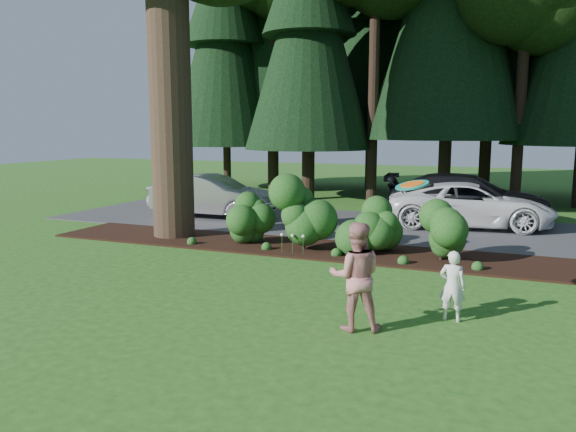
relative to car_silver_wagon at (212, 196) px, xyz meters
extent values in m
plane|color=#225518|center=(5.42, -7.13, -0.81)|extent=(80.00, 80.00, 0.00)
cube|color=black|center=(5.42, -3.88, -0.78)|extent=(16.00, 2.50, 0.05)
cube|color=#38383A|center=(5.42, 0.37, -0.79)|extent=(22.00, 6.00, 0.03)
cylinder|color=black|center=(0.82, -3.73, 5.19)|extent=(1.24, 1.24, 12.00)
sphere|color=#164A19|center=(3.42, -3.93, -0.15)|extent=(1.08, 1.08, 1.08)
cylinder|color=black|center=(3.42, -3.93, -0.66)|extent=(0.08, 0.08, 0.30)
sphere|color=#164A19|center=(5.22, -4.13, 0.13)|extent=(1.35, 1.35, 1.35)
cylinder|color=black|center=(5.22, -4.13, -0.66)|extent=(0.08, 0.08, 0.30)
sphere|color=#164A19|center=(7.02, -3.83, 0.02)|extent=(1.26, 1.26, 1.26)
cylinder|color=black|center=(7.02, -3.83, -0.66)|extent=(0.08, 0.08, 0.30)
sphere|color=#164A19|center=(8.82, -4.03, -0.09)|extent=(1.17, 1.17, 1.17)
cylinder|color=black|center=(8.82, -4.03, -0.66)|extent=(0.08, 0.08, 0.30)
cylinder|color=#164A19|center=(4.82, -4.73, -0.56)|extent=(0.01, 0.01, 0.50)
sphere|color=white|center=(4.82, -4.73, -0.29)|extent=(0.09, 0.09, 0.09)
cylinder|color=#164A19|center=(5.12, -4.73, -0.56)|extent=(0.01, 0.01, 0.50)
sphere|color=white|center=(5.12, -4.73, -0.29)|extent=(0.09, 0.09, 0.09)
cylinder|color=#164A19|center=(5.42, -4.73, -0.56)|extent=(0.01, 0.01, 0.50)
sphere|color=white|center=(5.42, -4.73, -0.29)|extent=(0.09, 0.09, 0.09)
cylinder|color=black|center=(-4.08, 6.87, 4.09)|extent=(0.50, 0.50, 9.80)
cone|color=black|center=(-4.08, 6.87, 6.89)|extent=(6.16, 6.16, 10.50)
cylinder|color=black|center=(-1.58, 7.37, 3.74)|extent=(0.50, 0.50, 9.10)
cylinder|color=black|center=(1.42, 7.87, 4.44)|extent=(0.50, 0.50, 10.50)
cone|color=black|center=(1.42, 7.87, 7.44)|extent=(6.60, 6.60, 11.25)
cylinder|color=black|center=(4.42, 6.37, 3.57)|extent=(0.50, 0.50, 8.75)
cylinder|color=black|center=(7.42, 7.37, 4.79)|extent=(0.50, 0.50, 11.20)
cylinder|color=black|center=(10.42, 8.37, 3.92)|extent=(0.50, 0.50, 9.45)
cylinder|color=black|center=(-2.58, 11.37, 4.79)|extent=(0.50, 0.50, 11.20)
cone|color=black|center=(-2.58, 11.37, 7.99)|extent=(7.04, 7.04, 12.00)
cylinder|color=black|center=(2.92, 10.87, 4.44)|extent=(0.50, 0.50, 10.50)
cone|color=black|center=(2.92, 10.87, 7.44)|extent=(6.60, 6.60, 11.25)
cylinder|color=black|center=(8.92, 11.87, 5.14)|extent=(0.50, 0.50, 11.90)
cone|color=black|center=(8.92, 11.87, 8.54)|extent=(7.48, 7.48, 12.75)
imported|color=#A6A6AB|center=(0.00, 0.00, 0.00)|extent=(4.75, 1.73, 1.55)
imported|color=silver|center=(9.09, 1.32, -0.04)|extent=(5.60, 3.15, 1.48)
imported|color=black|center=(8.85, 2.67, 0.06)|extent=(5.96, 2.94, 1.66)
imported|color=white|center=(9.54, -8.41, -0.19)|extent=(0.46, 0.30, 1.23)
imported|color=#AF1917|center=(8.11, -9.45, 0.09)|extent=(1.05, 0.93, 1.79)
cylinder|color=teal|center=(8.80, -8.44, 1.52)|extent=(0.58, 0.57, 0.21)
cylinder|color=orange|center=(8.80, -8.44, 1.53)|extent=(0.41, 0.40, 0.15)
camera|label=1|loc=(10.45, -18.08, 2.47)|focal=35.00mm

